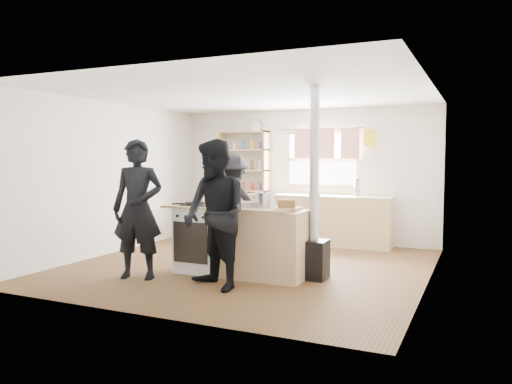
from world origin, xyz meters
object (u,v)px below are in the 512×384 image
Objects in this scene: skillet_greens at (195,203)px; thermos at (357,188)px; roast_tray at (243,204)px; stockpot_counter at (265,200)px; cooking_island at (240,241)px; bread_board at (287,205)px; flue_heater at (314,230)px; stockpot_stove at (211,198)px; person_near_left at (138,209)px; person_near_right at (215,215)px; person_far at (231,207)px.

thermos is at bearing 60.72° from skillet_greens.
roast_tray reaches higher than skillet_greens.
stockpot_counter is (0.27, 0.11, 0.06)m from roast_tray.
thermos is 2.92m from roast_tray.
cooking_island is 5.42× the size of skillet_greens.
stockpot_counter is 0.91× the size of bread_board.
flue_heater is at bearing 13.01° from cooking_island.
bread_board is (1.35, 0.03, 0.02)m from skillet_greens.
stockpot_stove is 0.13× the size of person_near_left.
person_near_left reaches higher than person_near_right.
thermos is at bearing 103.58° from person_near_right.
roast_tray is at bearing -107.58° from thermos.
person_far is at bearing 138.98° from person_near_right.
person_near_right is at bearing -43.98° from skillet_greens.
roast_tray is (-0.88, -2.78, -0.07)m from thermos.
bread_board is 0.20× the size of person_far.
flue_heater is (1.51, 0.06, -0.37)m from stockpot_stove.
flue_heater reaches higher than person_near_left.
stockpot_stove is at bearing 163.65° from roast_tray.
cooking_island is 1.08× the size of person_near_left.
thermos is 0.79× the size of skillet_greens.
person_far is at bearing 124.41° from cooking_island.
skillet_greens is 0.92× the size of roast_tray.
person_near_left reaches higher than stockpot_stove.
stockpot_stove is 0.09× the size of flue_heater.
stockpot_counter is at bearing 99.93° from person_near_right.
person_near_right is at bearing -133.10° from flue_heater.
stockpot_counter is 0.18× the size of person_far.
thermos is 0.16× the size of person_near_right.
cooking_island is 1.09× the size of person_near_right.
person_near_left is at bearing -148.43° from cooking_island.
flue_heater reaches higher than skillet_greens.
person_far is at bearing 93.31° from stockpot_stove.
person_far is at bearing 85.02° from skillet_greens.
person_near_right is (-0.28, -0.86, -0.12)m from stockpot_counter.
person_far is at bearing 157.94° from flue_heater.
person_near_left is 1.12× the size of person_far.
person_near_left is at bearing -120.93° from thermos.
flue_heater reaches higher than stockpot_counter.
stockpot_counter is 1.19m from person_far.
person_near_left reaches higher than bread_board.
stockpot_stove is 1.10m from person_near_right.
thermos is 0.11× the size of flue_heater.
bread_board is 0.13× the size of flue_heater.
person_near_right is (-0.92, -0.98, 0.26)m from flue_heater.
stockpot_stove is at bearing 169.98° from bread_board.
thermos is 0.98× the size of stockpot_counter.
cooking_island is 1.01m from flue_heater.
flue_heater is at bearing 134.85° from person_far.
flue_heater is at bearing 6.59° from person_near_left.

